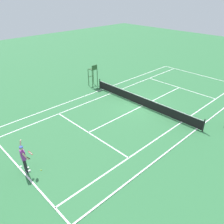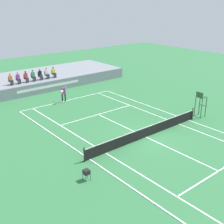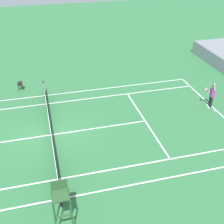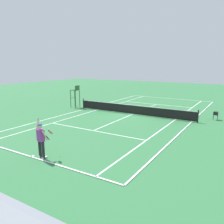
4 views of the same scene
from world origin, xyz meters
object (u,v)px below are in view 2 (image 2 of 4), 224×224
Objects in this scene: spectator_seated_3 at (33,76)px; spectator_seated_6 at (54,72)px; spectator_seated_4 at (40,75)px; ball_hopper at (86,172)px; spectator_seated_5 at (47,74)px; tennis_player at (64,93)px; umpire_chair at (201,101)px; tennis_ball at (62,104)px; spectator_seated_0 at (11,80)px; spectator_seated_1 at (18,78)px; spectator_seated_2 at (26,77)px.

spectator_seated_6 is (2.70, 0.00, 0.00)m from spectator_seated_3.
spectator_seated_4 is 1.81× the size of ball_hopper.
tennis_player is at bearing -101.03° from spectator_seated_5.
tennis_player is (-2.03, -5.64, -0.90)m from spectator_seated_6.
umpire_chair is 3.49× the size of ball_hopper.
spectator_seated_5 is 18.50m from umpire_chair.
tennis_player is 1.29m from tennis_ball.
spectator_seated_3 is 20.05m from ball_hopper.
tennis_ball is at bearing -66.07° from spectator_seated_0.
spectator_seated_5 is (4.48, 0.00, 0.00)m from spectator_seated_0.
spectator_seated_1 is at bearing 180.00° from spectator_seated_4.
spectator_seated_4 is 6.59m from tennis_ball.
spectator_seated_2 is (0.95, 0.00, 0.00)m from spectator_seated_1.
tennis_ball is (-2.63, -6.27, -1.87)m from spectator_seated_6.
spectator_seated_6 is 7.05m from tennis_ball.
spectator_seated_2 is at bearing 117.93° from umpire_chair.
spectator_seated_1 is 18.60× the size of tennis_ball.
spectator_seated_5 is 1.81× the size of ball_hopper.
tennis_ball is 14.16m from ball_hopper.
spectator_seated_5 and spectator_seated_6 have the same top height.
tennis_ball is at bearing -133.51° from tennis_player.
ball_hopper is (-5.84, -12.89, 0.54)m from tennis_ball.
spectator_seated_5 is at bearing 0.00° from spectator_seated_3.
umpire_chair is (7.40, -17.31, -0.34)m from spectator_seated_4.
spectator_seated_4 is at bearing 70.83° from ball_hopper.
spectator_seated_4 is (2.73, 0.00, 0.00)m from spectator_seated_1.
spectator_seated_2 and spectator_seated_4 have the same top height.
spectator_seated_0 reaches higher than tennis_player.
spectator_seated_1 is at bearing 113.94° from tennis_player.
spectator_seated_1 and spectator_seated_4 have the same top height.
spectator_seated_3 reaches higher than tennis_ball.
spectator_seated_4 is 18.60× the size of tennis_ball.
spectator_seated_5 is 0.61× the size of tennis_player.
umpire_chair is (5.59, -17.31, -0.34)m from spectator_seated_6.
spectator_seated_4 is at bearing 0.00° from spectator_seated_2.
spectator_seated_6 is (0.93, 0.00, 0.00)m from spectator_seated_5.
spectator_seated_6 is 18.60× the size of tennis_ball.
spectator_seated_0 and spectator_seated_1 have the same top height.
spectator_seated_1 is 2.73m from spectator_seated_4.
spectator_seated_2 and spectator_seated_3 have the same top height.
ball_hopper is (-4.88, -19.16, -1.33)m from spectator_seated_2.
spectator_seated_1 is 1.00× the size of spectator_seated_2.
spectator_seated_0 is 0.87m from spectator_seated_1.
spectator_seated_0 is 1.00× the size of spectator_seated_4.
umpire_chair is at bearing -59.68° from spectator_seated_1.
tennis_player is 13.95m from umpire_chair.
spectator_seated_1 is at bearing 106.93° from tennis_ball.
tennis_player reaches higher than tennis_ball.
spectator_seated_3 is 19.20m from umpire_chair.
tennis_player is at bearing -66.06° from spectator_seated_1.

